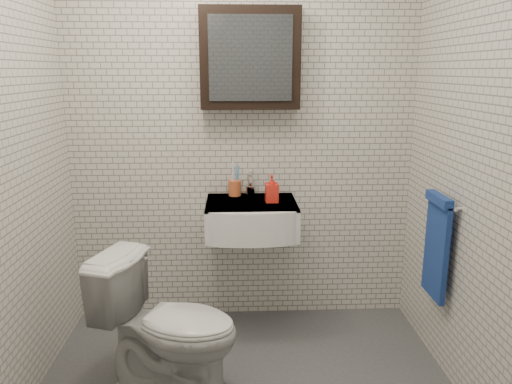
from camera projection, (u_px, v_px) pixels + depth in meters
room_shell at (246, 110)px, 2.14m from camera, size 2.22×2.02×2.51m
washbasin at (252, 219)px, 3.03m from camera, size 0.55×0.50×0.20m
faucet at (250, 185)px, 3.18m from camera, size 0.06×0.20×0.15m
mirror_cabinet at (250, 59)px, 2.99m from camera, size 0.60×0.15×0.60m
towel_rail at (437, 242)px, 2.71m from camera, size 0.09×0.30×0.58m
toothbrush_cup at (235, 187)px, 3.19m from camera, size 0.10×0.10×0.22m
soap_bottle at (272, 188)px, 3.02m from camera, size 0.08×0.08×0.17m
toilet at (169, 326)px, 2.54m from camera, size 0.81×0.62×0.73m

